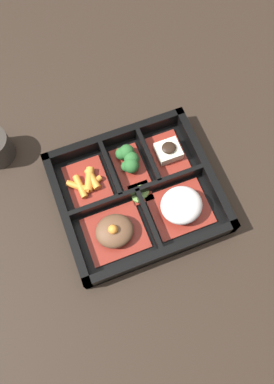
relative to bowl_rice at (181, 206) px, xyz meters
The scene contains 9 objects.
ground_plane 0.09m from the bowl_rice, 41.19° to the right, with size 3.00×3.00×0.00m, color black.
bento_base 0.09m from the bowl_rice, 41.19° to the right, with size 0.28×0.25×0.01m.
bento_rim 0.08m from the bowl_rice, 42.83° to the right, with size 0.28×0.25×0.04m.
bowl_rice is the anchor object (origin of this frame).
bowl_stew 0.12m from the bowl_rice, ahead, with size 0.10×0.09×0.05m.
bowl_tofu 0.11m from the bowl_rice, 101.30° to the right, with size 0.06×0.09×0.03m.
bowl_greens 0.13m from the bowl_rice, 65.35° to the right, with size 0.05×0.09×0.03m.
bowl_carrots 0.18m from the bowl_rice, 37.63° to the right, with size 0.07×0.09×0.02m.
bowl_pickles 0.08m from the bowl_rice, 43.72° to the right, with size 0.04×0.04×0.01m.
Camera 1 is at (0.08, 0.21, 0.65)m, focal length 35.00 mm.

